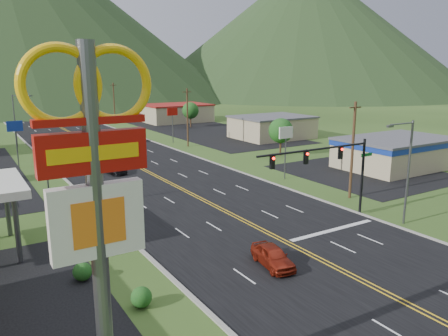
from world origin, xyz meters
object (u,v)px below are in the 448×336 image
streetlight_east (407,166)px  car_red_near (273,257)px  streetlight_west (16,117)px  car_dark_mid (114,168)px  pylon_sign (95,184)px  traffic_signal (332,162)px  car_red_far (129,138)px

streetlight_east → car_red_near: streetlight_east is taller
streetlight_west → car_red_near: size_ratio=2.16×
car_red_near → car_dark_mid: bearing=100.5°
pylon_sign → streetlight_east: 29.58m
traffic_signal → car_red_far: (-0.01, 51.03, -4.54)m
car_red_near → car_red_far: bearing=89.4°
pylon_sign → car_red_near: bearing=28.2°
pylon_sign → car_red_far: (23.47, 63.03, -8.51)m
streetlight_west → car_red_far: (18.15, -4.97, -4.39)m
streetlight_west → car_red_near: bearing=-82.3°
pylon_sign → car_red_near: pylon_sign is taller
pylon_sign → streetlight_west: (5.32, 68.00, -4.12)m
traffic_signal → streetlight_west: (-18.16, 56.00, -0.15)m
streetlight_west → car_dark_mid: (7.64, -28.28, -4.51)m
car_red_near → car_red_far: 56.66m
traffic_signal → streetlight_east: (4.70, -4.00, -0.15)m
streetlight_east → car_dark_mid: 35.47m
streetlight_east → streetlight_west: size_ratio=1.00×
pylon_sign → car_red_far: 67.79m
streetlight_west → car_dark_mid: size_ratio=1.94×
streetlight_east → car_dark_mid: bearing=115.6°
streetlight_east → traffic_signal: bearing=139.6°
traffic_signal → streetlight_east: 6.17m
streetlight_east → car_dark_mid: size_ratio=1.94×
traffic_signal → car_dark_mid: 30.02m
car_red_far → streetlight_west: bearing=-12.6°
car_red_far → streetlight_east: bearing=97.6°
car_dark_mid → car_red_far: bearing=55.8°
streetlight_west → car_red_far: size_ratio=1.88×
streetlight_west → car_red_near: streetlight_west is taller
pylon_sign → streetlight_east: bearing=15.8°
traffic_signal → streetlight_east: bearing=-40.4°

